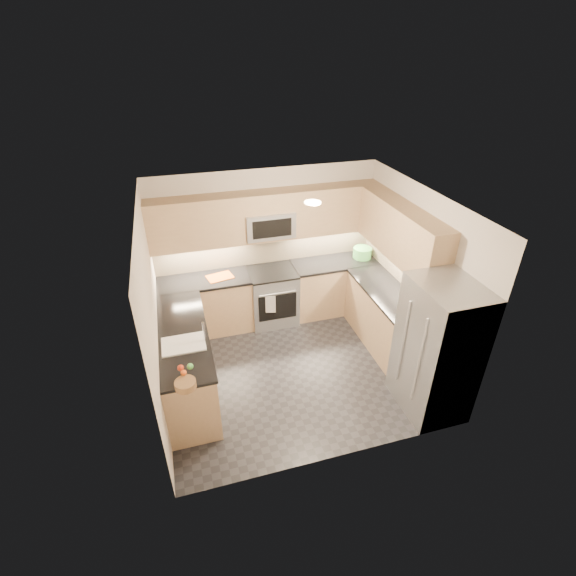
# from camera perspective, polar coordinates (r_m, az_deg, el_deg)

# --- Properties ---
(floor) EXTENTS (3.60, 3.20, 0.00)m
(floor) POSITION_cam_1_polar(r_m,az_deg,el_deg) (6.23, 0.92, -10.72)
(floor) COLOR black
(floor) RESTS_ON ground
(ceiling) EXTENTS (3.60, 3.20, 0.02)m
(ceiling) POSITION_cam_1_polar(r_m,az_deg,el_deg) (4.94, 1.16, 11.52)
(ceiling) COLOR beige
(ceiling) RESTS_ON wall_back
(wall_back) EXTENTS (3.60, 0.02, 2.50)m
(wall_back) POSITION_cam_1_polar(r_m,az_deg,el_deg) (6.84, -2.94, 5.89)
(wall_back) COLOR beige
(wall_back) RESTS_ON floor
(wall_front) EXTENTS (3.60, 0.02, 2.50)m
(wall_front) POSITION_cam_1_polar(r_m,az_deg,el_deg) (4.29, 7.46, -11.79)
(wall_front) COLOR beige
(wall_front) RESTS_ON floor
(wall_left) EXTENTS (0.02, 3.20, 2.50)m
(wall_left) POSITION_cam_1_polar(r_m,az_deg,el_deg) (5.32, -17.90, -3.72)
(wall_left) COLOR beige
(wall_left) RESTS_ON floor
(wall_right) EXTENTS (0.02, 3.20, 2.50)m
(wall_right) POSITION_cam_1_polar(r_m,az_deg,el_deg) (6.19, 17.17, 1.59)
(wall_right) COLOR beige
(wall_right) RESTS_ON floor
(base_cab_back_left) EXTENTS (1.42, 0.60, 0.90)m
(base_cab_back_left) POSITION_cam_1_polar(r_m,az_deg,el_deg) (6.83, -11.08, -2.42)
(base_cab_back_left) COLOR tan
(base_cab_back_left) RESTS_ON floor
(base_cab_back_right) EXTENTS (1.42, 0.60, 0.90)m
(base_cab_back_right) POSITION_cam_1_polar(r_m,az_deg,el_deg) (7.26, 6.17, 0.19)
(base_cab_back_right) COLOR tan
(base_cab_back_right) RESTS_ON floor
(base_cab_right) EXTENTS (0.60, 1.70, 0.90)m
(base_cab_right) POSITION_cam_1_polar(r_m,az_deg,el_deg) (6.56, 13.21, -4.23)
(base_cab_right) COLOR tan
(base_cab_right) RESTS_ON floor
(base_cab_peninsula) EXTENTS (0.60, 2.00, 0.90)m
(base_cab_peninsula) POSITION_cam_1_polar(r_m,az_deg,el_deg) (5.78, -13.64, -9.86)
(base_cab_peninsula) COLOR tan
(base_cab_peninsula) RESTS_ON floor
(countertop_back_left) EXTENTS (1.42, 0.63, 0.04)m
(countertop_back_left) POSITION_cam_1_polar(r_m,az_deg,el_deg) (6.59, -11.49, 1.00)
(countertop_back_left) COLOR black
(countertop_back_left) RESTS_ON base_cab_back_left
(countertop_back_right) EXTENTS (1.42, 0.63, 0.04)m
(countertop_back_right) POSITION_cam_1_polar(r_m,az_deg,el_deg) (7.04, 6.38, 3.48)
(countertop_back_right) COLOR black
(countertop_back_right) RESTS_ON base_cab_back_right
(countertop_right) EXTENTS (0.63, 1.70, 0.04)m
(countertop_right) POSITION_cam_1_polar(r_m,az_deg,el_deg) (6.31, 13.71, -0.73)
(countertop_right) COLOR black
(countertop_right) RESTS_ON base_cab_right
(countertop_peninsula) EXTENTS (0.63, 2.00, 0.04)m
(countertop_peninsula) POSITION_cam_1_polar(r_m,az_deg,el_deg) (5.49, -14.24, -6.12)
(countertop_peninsula) COLOR black
(countertop_peninsula) RESTS_ON base_cab_peninsula
(upper_cab_back) EXTENTS (3.60, 0.35, 0.75)m
(upper_cab_back) POSITION_cam_1_polar(r_m,az_deg,el_deg) (6.46, -2.71, 9.89)
(upper_cab_back) COLOR tan
(upper_cab_back) RESTS_ON wall_back
(upper_cab_right) EXTENTS (0.35, 1.95, 0.75)m
(upper_cab_right) POSITION_cam_1_polar(r_m,az_deg,el_deg) (6.06, 15.25, 7.35)
(upper_cab_right) COLOR tan
(upper_cab_right) RESTS_ON wall_right
(backsplash_back) EXTENTS (3.60, 0.01, 0.51)m
(backsplash_back) POSITION_cam_1_polar(r_m,az_deg,el_deg) (6.86, -2.92, 5.46)
(backsplash_back) COLOR tan
(backsplash_back) RESTS_ON wall_back
(backsplash_right) EXTENTS (0.01, 2.30, 0.51)m
(backsplash_right) POSITION_cam_1_polar(r_m,az_deg,el_deg) (6.54, 15.04, 3.03)
(backsplash_right) COLOR tan
(backsplash_right) RESTS_ON wall_right
(gas_range) EXTENTS (0.76, 0.65, 0.91)m
(gas_range) POSITION_cam_1_polar(r_m,az_deg,el_deg) (6.94, -2.13, -1.16)
(gas_range) COLOR #929599
(gas_range) RESTS_ON floor
(range_cooktop) EXTENTS (0.76, 0.65, 0.03)m
(range_cooktop) POSITION_cam_1_polar(r_m,az_deg,el_deg) (6.71, -2.21, 2.17)
(range_cooktop) COLOR black
(range_cooktop) RESTS_ON gas_range
(oven_door_glass) EXTENTS (0.62, 0.02, 0.45)m
(oven_door_glass) POSITION_cam_1_polar(r_m,az_deg,el_deg) (6.68, -1.43, -2.64)
(oven_door_glass) COLOR black
(oven_door_glass) RESTS_ON gas_range
(oven_handle) EXTENTS (0.60, 0.02, 0.02)m
(oven_handle) POSITION_cam_1_polar(r_m,az_deg,el_deg) (6.52, -1.41, -0.75)
(oven_handle) COLOR #B2B5BA
(oven_handle) RESTS_ON gas_range
(microwave) EXTENTS (0.76, 0.40, 0.40)m
(microwave) POSITION_cam_1_polar(r_m,az_deg,el_deg) (6.48, -2.63, 8.78)
(microwave) COLOR #9C9DA3
(microwave) RESTS_ON upper_cab_back
(microwave_door) EXTENTS (0.60, 0.01, 0.28)m
(microwave_door) POSITION_cam_1_polar(r_m,az_deg,el_deg) (6.30, -2.17, 8.11)
(microwave_door) COLOR black
(microwave_door) RESTS_ON microwave
(refrigerator) EXTENTS (0.70, 0.90, 1.80)m
(refrigerator) POSITION_cam_1_polar(r_m,az_deg,el_deg) (5.43, 19.70, -7.90)
(refrigerator) COLOR gray
(refrigerator) RESTS_ON floor
(fridge_handle_left) EXTENTS (0.02, 0.02, 1.20)m
(fridge_handle_left) POSITION_cam_1_polar(r_m,az_deg,el_deg) (5.10, 17.44, -9.54)
(fridge_handle_left) COLOR #B2B5BA
(fridge_handle_left) RESTS_ON refrigerator
(fridge_handle_right) EXTENTS (0.02, 0.02, 1.20)m
(fridge_handle_right) POSITION_cam_1_polar(r_m,az_deg,el_deg) (5.33, 15.43, -7.20)
(fridge_handle_right) COLOR #B2B5BA
(fridge_handle_right) RESTS_ON refrigerator
(sink_basin) EXTENTS (0.52, 0.38, 0.16)m
(sink_basin) POSITION_cam_1_polar(r_m,az_deg,el_deg) (5.31, -14.00, -8.04)
(sink_basin) COLOR white
(sink_basin) RESTS_ON base_cab_peninsula
(faucet) EXTENTS (0.03, 0.03, 0.28)m
(faucet) POSITION_cam_1_polar(r_m,az_deg,el_deg) (5.19, -11.42, -5.90)
(faucet) COLOR silver
(faucet) RESTS_ON countertop_peninsula
(utensil_bowl) EXTENTS (0.37, 0.37, 0.18)m
(utensil_bowl) POSITION_cam_1_polar(r_m,az_deg,el_deg) (7.19, 10.12, 4.78)
(utensil_bowl) COLOR green
(utensil_bowl) RESTS_ON countertop_back_right
(cutting_board) EXTENTS (0.44, 0.35, 0.01)m
(cutting_board) POSITION_cam_1_polar(r_m,az_deg,el_deg) (6.59, -9.30, 1.51)
(cutting_board) COLOR #C55412
(cutting_board) RESTS_ON countertop_back_left
(fruit_basket) EXTENTS (0.28, 0.28, 0.08)m
(fruit_basket) POSITION_cam_1_polar(r_m,az_deg,el_deg) (4.68, -13.85, -12.69)
(fruit_basket) COLOR #946D45
(fruit_basket) RESTS_ON countertop_peninsula
(fruit_apple) EXTENTS (0.07, 0.07, 0.07)m
(fruit_apple) POSITION_cam_1_polar(r_m,az_deg,el_deg) (4.77, -14.47, -10.54)
(fruit_apple) COLOR #B42E14
(fruit_apple) RESTS_ON fruit_basket
(fruit_pear) EXTENTS (0.07, 0.07, 0.07)m
(fruit_pear) POSITION_cam_1_polar(r_m,az_deg,el_deg) (4.77, -13.24, -10.39)
(fruit_pear) COLOR #52B64E
(fruit_pear) RESTS_ON fruit_basket
(dish_towel_check) EXTENTS (0.16, 0.05, 0.30)m
(dish_towel_check) POSITION_cam_1_polar(r_m,az_deg,el_deg) (6.56, -2.40, -2.26)
(dish_towel_check) COLOR silver
(dish_towel_check) RESTS_ON oven_handle
(fruit_orange) EXTENTS (0.06, 0.06, 0.06)m
(fruit_orange) POSITION_cam_1_polar(r_m,az_deg,el_deg) (4.71, -14.09, -11.17)
(fruit_orange) COLOR orange
(fruit_orange) RESTS_ON fruit_basket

